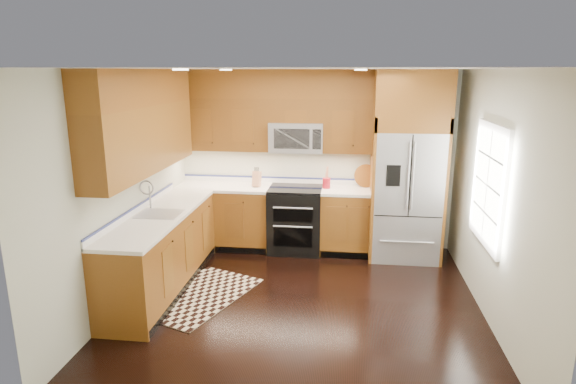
# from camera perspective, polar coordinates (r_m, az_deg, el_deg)

# --- Properties ---
(ground) EXTENTS (4.00, 4.00, 0.00)m
(ground) POSITION_cam_1_polar(r_m,az_deg,el_deg) (5.64, 1.54, -13.01)
(ground) COLOR black
(ground) RESTS_ON ground
(wall_back) EXTENTS (4.00, 0.02, 2.60)m
(wall_back) POSITION_cam_1_polar(r_m,az_deg,el_deg) (7.13, 3.20, 3.83)
(wall_back) COLOR beige
(wall_back) RESTS_ON ground
(wall_left) EXTENTS (0.02, 4.00, 2.60)m
(wall_left) POSITION_cam_1_polar(r_m,az_deg,el_deg) (5.72, -18.72, 0.50)
(wall_left) COLOR beige
(wall_left) RESTS_ON ground
(wall_right) EXTENTS (0.02, 4.00, 2.60)m
(wall_right) POSITION_cam_1_polar(r_m,az_deg,el_deg) (5.38, 23.36, -0.77)
(wall_right) COLOR beige
(wall_right) RESTS_ON ground
(window) EXTENTS (0.04, 1.10, 1.30)m
(window) POSITION_cam_1_polar(r_m,az_deg,el_deg) (5.54, 22.68, 0.77)
(window) COLOR white
(window) RESTS_ON ground
(base_cabinets) EXTENTS (2.85, 3.00, 0.90)m
(base_cabinets) POSITION_cam_1_polar(r_m,az_deg,el_deg) (6.50, -8.55, -5.11)
(base_cabinets) COLOR brown
(base_cabinets) RESTS_ON ground
(countertop) EXTENTS (2.86, 3.01, 0.04)m
(countertop) POSITION_cam_1_polar(r_m,az_deg,el_deg) (6.43, -7.21, -0.88)
(countertop) COLOR white
(countertop) RESTS_ON base_cabinets
(upper_cabinets) EXTENTS (2.85, 3.00, 1.15)m
(upper_cabinets) POSITION_cam_1_polar(r_m,az_deg,el_deg) (6.32, -7.91, 9.03)
(upper_cabinets) COLOR brown
(upper_cabinets) RESTS_ON ground
(range) EXTENTS (0.76, 0.67, 0.95)m
(range) POSITION_cam_1_polar(r_m,az_deg,el_deg) (7.03, 0.88, -3.28)
(range) COLOR black
(range) RESTS_ON ground
(microwave) EXTENTS (0.76, 0.40, 0.42)m
(microwave) POSITION_cam_1_polar(r_m,az_deg,el_deg) (6.90, 1.03, 6.53)
(microwave) COLOR #B2B2B7
(microwave) RESTS_ON ground
(refrigerator) EXTENTS (0.98, 0.75, 2.60)m
(refrigerator) POSITION_cam_1_polar(r_m,az_deg,el_deg) (6.80, 13.98, 2.95)
(refrigerator) COLOR #B2B2B7
(refrigerator) RESTS_ON ground
(sink_faucet) EXTENTS (0.54, 0.44, 0.37)m
(sink_faucet) POSITION_cam_1_polar(r_m,az_deg,el_deg) (5.89, -15.21, -1.95)
(sink_faucet) COLOR #B2B2B7
(sink_faucet) RESTS_ON countertop
(rug) EXTENTS (1.34, 1.66, 0.01)m
(rug) POSITION_cam_1_polar(r_m,az_deg,el_deg) (5.89, -10.38, -11.96)
(rug) COLOR black
(rug) RESTS_ON ground
(knife_block) EXTENTS (0.11, 0.15, 0.28)m
(knife_block) POSITION_cam_1_polar(r_m,az_deg,el_deg) (7.01, -3.73, 1.61)
(knife_block) COLOR tan
(knife_block) RESTS_ON countertop
(utensil_crock) EXTENTS (0.12, 0.12, 0.31)m
(utensil_crock) POSITION_cam_1_polar(r_m,az_deg,el_deg) (6.90, 4.58, 1.33)
(utensil_crock) COLOR #A61421
(utensil_crock) RESTS_ON countertop
(cutting_board) EXTENTS (0.38, 0.38, 0.02)m
(cutting_board) POSITION_cam_1_polar(r_m,az_deg,el_deg) (7.07, 9.16, 0.69)
(cutting_board) COLOR brown
(cutting_board) RESTS_ON countertop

